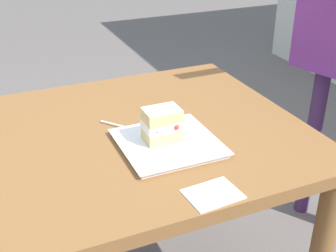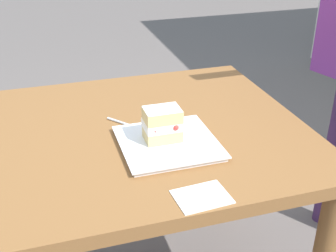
# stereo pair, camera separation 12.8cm
# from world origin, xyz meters

# --- Properties ---
(patio_table) EXTENTS (1.13, 0.91, 0.75)m
(patio_table) POSITION_xyz_m (0.00, 0.00, 0.63)
(patio_table) COLOR brown
(patio_table) RESTS_ON ground
(dessert_plate) EXTENTS (0.28, 0.28, 0.02)m
(dessert_plate) POSITION_xyz_m (-0.10, 0.13, 0.75)
(dessert_plate) COLOR white
(dessert_plate) RESTS_ON patio_table
(cake_slice) EXTENTS (0.11, 0.09, 0.10)m
(cake_slice) POSITION_xyz_m (-0.09, 0.11, 0.81)
(cake_slice) COLOR #E0C17A
(cake_slice) RESTS_ON dessert_plate
(dessert_fork) EXTENTS (0.12, 0.14, 0.01)m
(dessert_fork) POSITION_xyz_m (-0.02, -0.02, 0.75)
(dessert_fork) COLOR silver
(dessert_fork) RESTS_ON patio_table
(paper_napkin) EXTENTS (0.14, 0.11, 0.00)m
(paper_napkin) POSITION_xyz_m (-0.10, 0.40, 0.75)
(paper_napkin) COLOR white
(paper_napkin) RESTS_ON patio_table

